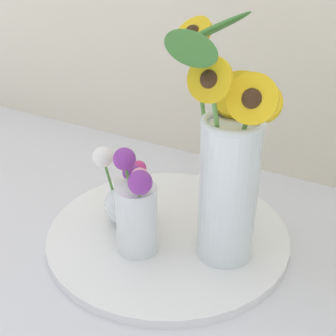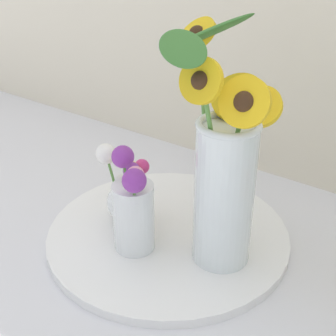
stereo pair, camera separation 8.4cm
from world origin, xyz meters
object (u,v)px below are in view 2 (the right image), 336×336
mason_jar_sunflowers (224,170)px  vase_small_center (133,209)px  serving_tray (168,234)px  vase_bulb_right (127,192)px

mason_jar_sunflowers → vase_small_center: (-0.13, -0.07, -0.09)m
serving_tray → vase_bulb_right: bearing=-169.1°
mason_jar_sunflowers → vase_small_center: bearing=-151.5°
vase_small_center → serving_tray: bearing=75.2°
serving_tray → vase_small_center: 0.12m
serving_tray → mason_jar_sunflowers: size_ratio=1.11×
vase_bulb_right → mason_jar_sunflowers: bearing=3.8°
serving_tray → vase_bulb_right: (-0.09, -0.02, 0.07)m
serving_tray → mason_jar_sunflowers: bearing=-1.6°
serving_tray → vase_small_center: bearing=-104.8°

